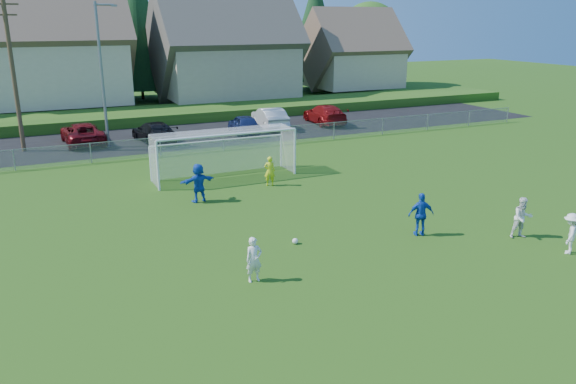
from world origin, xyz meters
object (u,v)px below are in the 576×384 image
(soccer_ball, at_px, (295,241))
(player_white_a, at_px, (254,260))
(goalkeeper, at_px, (270,171))
(car_f, at_px, (270,118))
(player_blue_a, at_px, (421,214))
(player_white_b, at_px, (522,218))
(soccer_goal, at_px, (223,146))
(player_white_c, at_px, (570,234))
(car_e, at_px, (244,124))
(car_c, at_px, (82,133))
(car_d, at_px, (154,132))
(car_g, at_px, (325,114))
(player_blue_b, at_px, (199,183))

(soccer_ball, relative_size, player_white_a, 0.15)
(goalkeeper, distance_m, car_f, 15.36)
(player_white_a, xyz_separation_m, player_blue_a, (7.24, 0.99, 0.11))
(player_white_b, bearing_deg, soccer_goal, 136.98)
(soccer_ball, bearing_deg, player_white_a, -138.45)
(soccer_ball, xyz_separation_m, player_white_b, (8.05, -3.04, 0.69))
(player_white_c, xyz_separation_m, car_f, (-0.26, 26.38, 0.05))
(car_e, bearing_deg, car_c, -1.46)
(player_blue_a, xyz_separation_m, goalkeeper, (-2.59, 8.63, -0.10))
(goalkeeper, distance_m, car_d, 13.18)
(car_f, relative_size, car_g, 0.93)
(player_white_c, bearing_deg, car_c, -96.18)
(car_e, distance_m, soccer_goal, 11.63)
(player_blue_a, distance_m, car_f, 23.01)
(player_white_b, height_order, player_blue_b, player_blue_b)
(player_white_c, xyz_separation_m, soccer_goal, (-7.84, 14.80, 0.89))
(goalkeeper, bearing_deg, car_g, -109.03)
(player_blue_a, bearing_deg, player_white_a, 25.58)
(player_white_a, distance_m, soccer_goal, 12.60)
(player_blue_b, height_order, car_f, player_blue_b)
(soccer_goal, bearing_deg, car_d, 97.96)
(player_white_a, xyz_separation_m, player_blue_b, (0.73, 8.63, 0.15))
(car_e, xyz_separation_m, soccer_goal, (-5.07, -10.42, 0.93))
(soccer_ball, distance_m, goalkeeper, 7.74)
(player_white_c, xyz_separation_m, player_blue_b, (-10.21, 11.26, 0.15))
(player_white_b, xyz_separation_m, car_c, (-13.34, 24.68, -0.09))
(player_white_a, distance_m, player_blue_a, 7.31)
(car_g, distance_m, soccer_goal, 16.90)
(player_white_a, distance_m, player_white_c, 11.25)
(player_blue_b, relative_size, car_c, 0.35)
(car_c, relative_size, car_e, 1.24)
(player_white_c, height_order, player_blue_b, player_blue_b)
(player_white_a, height_order, player_white_b, player_white_b)
(player_blue_a, distance_m, car_e, 21.63)
(car_d, xyz_separation_m, car_e, (6.51, 0.14, 0.01))
(player_white_a, bearing_deg, player_white_c, -14.40)
(player_blue_b, relative_size, car_g, 0.34)
(soccer_ball, relative_size, player_white_c, 0.15)
(soccer_ball, xyz_separation_m, player_blue_b, (-1.78, 6.41, 0.78))
(car_d, bearing_deg, player_blue_b, 78.76)
(player_white_a, relative_size, car_e, 0.36)
(player_blue_a, relative_size, goalkeeper, 1.13)
(car_d, height_order, car_e, car_e)
(car_f, bearing_deg, soccer_ball, 75.05)
(player_white_a, distance_m, car_e, 24.03)
(soccer_ball, distance_m, car_e, 21.16)
(car_g, height_order, soccer_goal, soccer_goal)
(player_white_a, bearing_deg, goalkeeper, 63.35)
(player_blue_a, relative_size, car_d, 0.36)
(car_e, relative_size, soccer_goal, 0.55)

